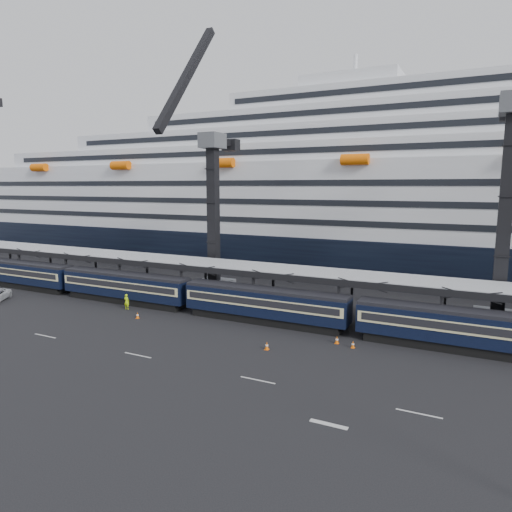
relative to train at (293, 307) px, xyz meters
The scene contains 12 objects.
ground 11.25m from the train, 65.06° to the right, with size 260.00×260.00×0.00m, color black.
lane_markings 20.02m from the train, 49.95° to the right, with size 111.00×4.27×0.02m.
train is the anchor object (origin of this frame).
canopy 6.85m from the train, 40.71° to the left, with size 130.00×6.25×5.53m.
cruise_ship 37.56m from the train, 84.34° to the left, with size 214.09×28.84×34.00m.
crane_dark_near 20.10m from the train, 150.76° to the left, with size 4.50×17.75×35.08m.
crane_dark_mid 23.83m from the train, 21.11° to the left, with size 4.50×18.24×39.64m.
worker 21.13m from the train, behind, with size 0.70×0.46×1.92m, color #C9FF0D.
traffic_cone_b 17.92m from the train, 163.76° to the right, with size 0.37×0.37×0.74m.
traffic_cone_c 7.81m from the train, 86.56° to the right, with size 0.39×0.39×0.79m.
traffic_cone_d 6.83m from the train, 27.90° to the right, with size 0.38×0.38×0.77m.
traffic_cone_e 8.53m from the train, 25.54° to the right, with size 0.36×0.36×0.71m.
Camera 1 is at (12.82, -34.35, 15.07)m, focal length 32.00 mm.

